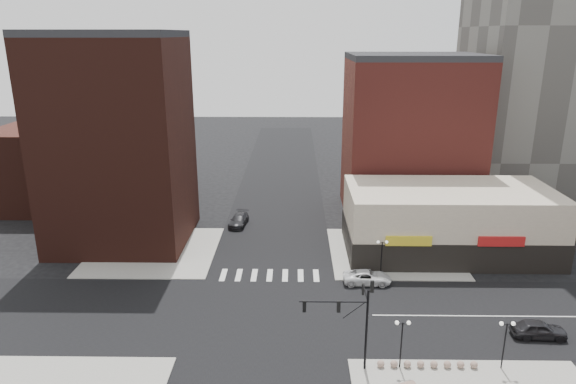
{
  "coord_description": "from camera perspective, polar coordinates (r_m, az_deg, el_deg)",
  "views": [
    {
      "loc": [
        2.66,
        -42.82,
        25.41
      ],
      "look_at": [
        1.98,
        3.69,
        11.0
      ],
      "focal_mm": 32.0,
      "sensor_mm": 36.0,
      "label": 1
    }
  ],
  "objects": [
    {
      "name": "ground",
      "position": [
        49.86,
        -2.4,
        -13.44
      ],
      "size": [
        240.0,
        240.0,
        0.0
      ],
      "primitive_type": "plane",
      "color": "black",
      "rests_on": "ground"
    },
    {
      "name": "dark_sedan_north",
      "position": [
        71.24,
        -5.5,
        -3.12
      ],
      "size": [
        2.74,
        5.41,
        1.51
      ],
      "primitive_type": "imported",
      "rotation": [
        0.0,
        0.0,
        -0.12
      ],
      "color": "black",
      "rests_on": "ground"
    },
    {
      "name": "sidewalk_nw",
      "position": [
        64.98,
        -14.64,
        -6.34
      ],
      "size": [
        15.0,
        15.0,
        0.12
      ],
      "primitive_type": "cube",
      "color": "gray",
      "rests_on": "ground"
    },
    {
      "name": "building_ne_midrise",
      "position": [
        75.53,
        13.39,
        5.75
      ],
      "size": [
        18.0,
        15.0,
        22.0
      ],
      "primitive_type": "cube",
      "color": "maroon",
      "rests_on": "ground"
    },
    {
      "name": "building_nw_low",
      "position": [
        86.48,
        -22.84,
        2.88
      ],
      "size": [
        20.0,
        18.0,
        12.0
      ],
      "primitive_type": "cube",
      "color": "#361711",
      "rests_on": "ground"
    },
    {
      "name": "dark_sedan_east",
      "position": [
        51.1,
        26.09,
        -13.53
      ],
      "size": [
        4.72,
        2.11,
        1.58
      ],
      "primitive_type": "imported",
      "rotation": [
        0.0,
        0.0,
        1.52
      ],
      "color": "black",
      "rests_on": "ground"
    },
    {
      "name": "street_lamp_ne",
      "position": [
        56.2,
        10.4,
        -6.26
      ],
      "size": [
        1.22,
        0.32,
        4.16
      ],
      "color": "black",
      "rests_on": "sidewalk_ne"
    },
    {
      "name": "white_suv",
      "position": [
        55.69,
        8.78,
        -9.34
      ],
      "size": [
        5.09,
        2.35,
        1.42
      ],
      "primitive_type": "imported",
      "rotation": [
        0.0,
        0.0,
        1.57
      ],
      "color": "silver",
      "rests_on": "ground"
    },
    {
      "name": "street_lamp_se_a",
      "position": [
        42.08,
        12.57,
        -14.96
      ],
      "size": [
        1.22,
        0.32,
        4.16
      ],
      "color": "black",
      "rests_on": "sidewalk_se"
    },
    {
      "name": "road_ew",
      "position": [
        49.85,
        -2.4,
        -13.43
      ],
      "size": [
        200.0,
        14.0,
        0.02
      ],
      "primitive_type": "cube",
      "color": "black",
      "rests_on": "ground"
    },
    {
      "name": "road_ns",
      "position": [
        49.85,
        -2.4,
        -13.43
      ],
      "size": [
        14.0,
        200.0,
        0.02
      ],
      "primitive_type": "cube",
      "color": "black",
      "rests_on": "ground"
    },
    {
      "name": "building_nw",
      "position": [
        66.3,
        -18.32,
        5.11
      ],
      "size": [
        16.0,
        15.0,
        25.0
      ],
      "primitive_type": "cube",
      "color": "#361711",
      "rests_on": "ground"
    },
    {
      "name": "building_ne_row",
      "position": [
        64.56,
        17.32,
        -3.63
      ],
      "size": [
        24.2,
        12.2,
        8.0
      ],
      "color": "beige",
      "rests_on": "ground"
    },
    {
      "name": "bollard_row",
      "position": [
        44.13,
        15.22,
        -17.98
      ],
      "size": [
        7.93,
        0.58,
        0.58
      ],
      "color": "gray",
      "rests_on": "sidewalk_se"
    },
    {
      "name": "sidewalk_ne",
      "position": [
        63.78,
        11.54,
        -6.58
      ],
      "size": [
        15.0,
        15.0,
        0.12
      ],
      "primitive_type": "cube",
      "color": "gray",
      "rests_on": "ground"
    },
    {
      "name": "street_lamp_se_b",
      "position": [
        44.37,
        23.06,
        -14.22
      ],
      "size": [
        1.22,
        0.32,
        4.16
      ],
      "color": "black",
      "rests_on": "sidewalk_se"
    },
    {
      "name": "traffic_signal",
      "position": [
        40.78,
        7.35,
        -13.04
      ],
      "size": [
        5.59,
        3.09,
        7.77
      ],
      "color": "black",
      "rests_on": "ground"
    }
  ]
}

